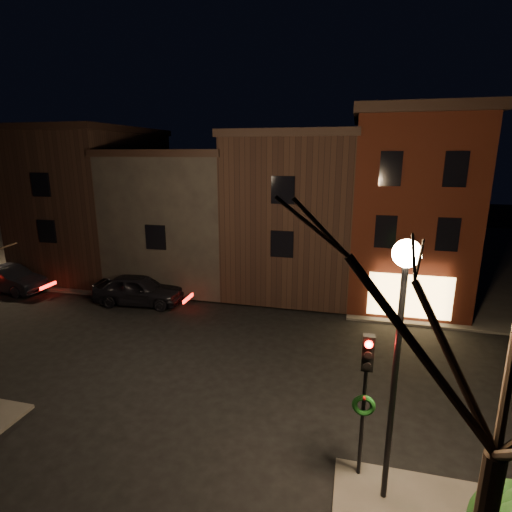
# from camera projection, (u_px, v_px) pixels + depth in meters

# --- Properties ---
(ground) EXTENTS (120.00, 120.00, 0.00)m
(ground) POSITION_uv_depth(u_px,v_px,m) (223.00, 355.00, 16.98)
(ground) COLOR black
(ground) RESTS_ON ground
(sidewalk_far_left) EXTENTS (30.00, 30.00, 0.12)m
(sidewalk_far_left) POSITION_uv_depth(u_px,v_px,m) (99.00, 237.00, 40.44)
(sidewalk_far_left) COLOR #2D2B28
(sidewalk_far_left) RESTS_ON ground
(corner_building) EXTENTS (6.50, 8.50, 10.50)m
(corner_building) POSITION_uv_depth(u_px,v_px,m) (408.00, 206.00, 22.65)
(corner_building) COLOR #3D140B
(corner_building) RESTS_ON ground
(row_building_a) EXTENTS (7.30, 10.30, 9.40)m
(row_building_a) POSITION_uv_depth(u_px,v_px,m) (297.00, 210.00, 25.28)
(row_building_a) COLOR black
(row_building_a) RESTS_ON ground
(row_building_b) EXTENTS (7.80, 10.30, 8.40)m
(row_building_b) POSITION_uv_depth(u_px,v_px,m) (191.00, 214.00, 27.10)
(row_building_b) COLOR black
(row_building_b) RESTS_ON ground
(row_building_c) EXTENTS (7.30, 10.30, 9.90)m
(row_building_c) POSITION_uv_depth(u_px,v_px,m) (96.00, 200.00, 28.61)
(row_building_c) COLOR black
(row_building_c) RESTS_ON ground
(street_lamp_near) EXTENTS (0.60, 0.60, 6.48)m
(street_lamp_near) POSITION_uv_depth(u_px,v_px,m) (402.00, 304.00, 8.59)
(street_lamp_near) COLOR black
(street_lamp_near) RESTS_ON sidewalk_near_right
(traffic_signal) EXTENTS (0.58, 0.38, 4.05)m
(traffic_signal) POSITION_uv_depth(u_px,v_px,m) (365.00, 385.00, 9.79)
(traffic_signal) COLOR black
(traffic_signal) RESTS_ON sidewalk_near_right
(parked_car_a) EXTENTS (5.17, 2.43, 1.71)m
(parked_car_a) POSITION_uv_depth(u_px,v_px,m) (139.00, 290.00, 22.51)
(parked_car_a) COLOR black
(parked_car_a) RESTS_ON ground
(parked_car_b) EXTENTS (4.98, 2.28, 1.59)m
(parked_car_b) POSITION_uv_depth(u_px,v_px,m) (10.00, 279.00, 24.57)
(parked_car_b) COLOR black
(parked_car_b) RESTS_ON ground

